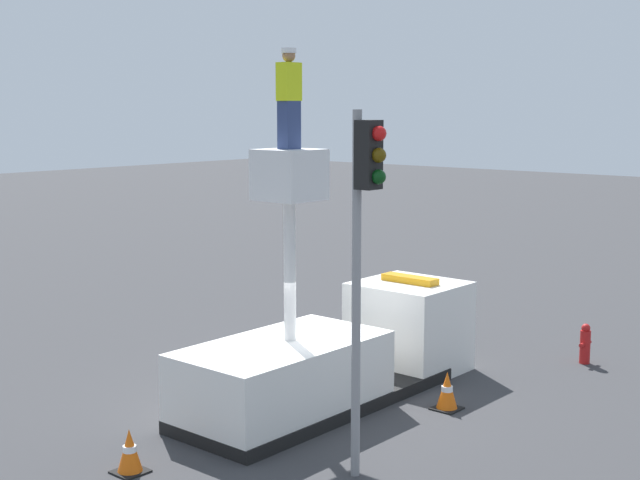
% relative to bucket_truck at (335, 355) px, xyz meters
% --- Properties ---
extents(ground_plane, '(120.00, 120.00, 0.00)m').
position_rel_bucket_truck_xyz_m(ground_plane, '(-0.48, 0.00, -0.88)').
color(ground_plane, '#38383A').
extents(bucket_truck, '(6.98, 2.16, 4.88)m').
position_rel_bucket_truck_xyz_m(bucket_truck, '(0.00, 0.00, 0.00)').
color(bucket_truck, black).
rests_on(bucket_truck, ground).
extents(worker, '(0.40, 0.26, 1.75)m').
position_rel_bucket_truck_xyz_m(worker, '(-1.27, 0.00, 4.88)').
color(worker, navy).
rests_on(worker, bucket_truck).
extents(traffic_light_pole, '(0.34, 0.57, 5.58)m').
position_rel_bucket_truck_xyz_m(traffic_light_pole, '(-2.61, -2.71, 3.06)').
color(traffic_light_pole, gray).
rests_on(traffic_light_pole, ground).
extents(fire_hydrant, '(0.47, 0.23, 0.90)m').
position_rel_bucket_truck_xyz_m(fire_hydrant, '(5.45, -2.67, -0.44)').
color(fire_hydrant, red).
rests_on(fire_hydrant, ground).
extents(traffic_cone_rear, '(0.49, 0.49, 0.70)m').
position_rel_bucket_truck_xyz_m(traffic_cone_rear, '(-4.81, 0.13, -0.54)').
color(traffic_cone_rear, black).
rests_on(traffic_cone_rear, ground).
extents(traffic_cone_curbside, '(0.50, 0.50, 0.73)m').
position_rel_bucket_truck_xyz_m(traffic_cone_curbside, '(0.88, -2.00, -0.53)').
color(traffic_cone_curbside, black).
rests_on(traffic_cone_curbside, ground).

